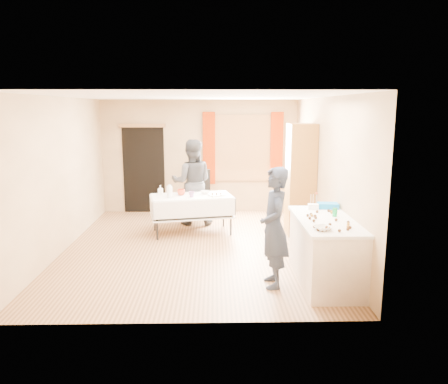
{
  "coord_description": "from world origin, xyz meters",
  "views": [
    {
      "loc": [
        0.34,
        -7.37,
        2.42
      ],
      "look_at": [
        0.51,
        0.0,
        0.99
      ],
      "focal_mm": 35.0,
      "sensor_mm": 36.0,
      "label": 1
    }
  ],
  "objects_px": {
    "cabinet": "(300,180)",
    "woman": "(192,182)",
    "girl": "(274,228)",
    "chair": "(200,206)",
    "party_table": "(192,211)",
    "counter": "(325,251)"
  },
  "relations": [
    {
      "from": "party_table",
      "to": "chair",
      "type": "bearing_deg",
      "value": 70.25
    },
    {
      "from": "counter",
      "to": "cabinet",
      "type": "bearing_deg",
      "value": 87.62
    },
    {
      "from": "chair",
      "to": "girl",
      "type": "relative_size",
      "value": 0.67
    },
    {
      "from": "counter",
      "to": "party_table",
      "type": "height_order",
      "value": "counter"
    },
    {
      "from": "cabinet",
      "to": "girl",
      "type": "bearing_deg",
      "value": -108.46
    },
    {
      "from": "cabinet",
      "to": "party_table",
      "type": "relative_size",
      "value": 1.25
    },
    {
      "from": "counter",
      "to": "girl",
      "type": "height_order",
      "value": "girl"
    },
    {
      "from": "party_table",
      "to": "woman",
      "type": "distance_m",
      "value": 0.81
    },
    {
      "from": "party_table",
      "to": "chair",
      "type": "distance_m",
      "value": 0.92
    },
    {
      "from": "counter",
      "to": "party_table",
      "type": "relative_size",
      "value": 0.99
    },
    {
      "from": "girl",
      "to": "woman",
      "type": "relative_size",
      "value": 0.93
    },
    {
      "from": "party_table",
      "to": "woman",
      "type": "xyz_separation_m",
      "value": [
        -0.03,
        0.68,
        0.45
      ]
    },
    {
      "from": "chair",
      "to": "woman",
      "type": "distance_m",
      "value": 0.62
    },
    {
      "from": "chair",
      "to": "cabinet",
      "type": "bearing_deg",
      "value": -28.89
    },
    {
      "from": "cabinet",
      "to": "counter",
      "type": "height_order",
      "value": "cabinet"
    },
    {
      "from": "girl",
      "to": "woman",
      "type": "distance_m",
      "value": 3.53
    },
    {
      "from": "cabinet",
      "to": "woman",
      "type": "xyz_separation_m",
      "value": [
        -2.12,
        0.76,
        -0.17
      ]
    },
    {
      "from": "counter",
      "to": "chair",
      "type": "relative_size",
      "value": 1.52
    },
    {
      "from": "party_table",
      "to": "woman",
      "type": "height_order",
      "value": "woman"
    },
    {
      "from": "girl",
      "to": "cabinet",
      "type": "bearing_deg",
      "value": 158.57
    },
    {
      "from": "party_table",
      "to": "girl",
      "type": "distance_m",
      "value": 2.92
    },
    {
      "from": "cabinet",
      "to": "counter",
      "type": "distance_m",
      "value": 2.49
    }
  ]
}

